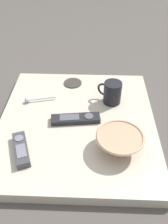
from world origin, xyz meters
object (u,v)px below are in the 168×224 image
Objects in this scene: teaspoon at (31,100)px; tv_remote_far at (76,119)px; cereal_bowl at (119,142)px; tv_remote_near at (21,149)px; coffee_mug at (112,93)px; drink_coaster at (73,83)px.

teaspoon and tv_remote_far have the same top height.
teaspoon is (-0.25, -0.37, -0.03)m from cereal_bowl.
teaspoon is 0.68× the size of tv_remote_far.
tv_remote_near is at bearing -85.68° from cereal_bowl.
tv_remote_far is at bearing -48.76° from coffee_mug.
tv_remote_near reaches higher than drink_coaster.
tv_remote_far is (0.13, -0.15, -0.04)m from coffee_mug.
teaspoon reaches higher than drink_coaster.
teaspoon is 0.28m from tv_remote_near.
coffee_mug is (-0.27, -0.01, 0.01)m from cereal_bowl.
cereal_bowl is 1.24× the size of teaspoon.
teaspoon is at bearing -87.34° from coffee_mug.
coffee_mug is 1.20× the size of drink_coaster.
coffee_mug reaches higher than cereal_bowl.
coffee_mug reaches higher than teaspoon.
coffee_mug reaches higher than drink_coaster.
cereal_bowl is at bearing 2.90° from coffee_mug.
coffee_mug is at bearing 53.22° from drink_coaster.
tv_remote_near is at bearing -19.14° from drink_coaster.
tv_remote_far reaches higher than drink_coaster.
cereal_bowl is 1.07× the size of tv_remote_near.
coffee_mug is at bearing 131.24° from tv_remote_far.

